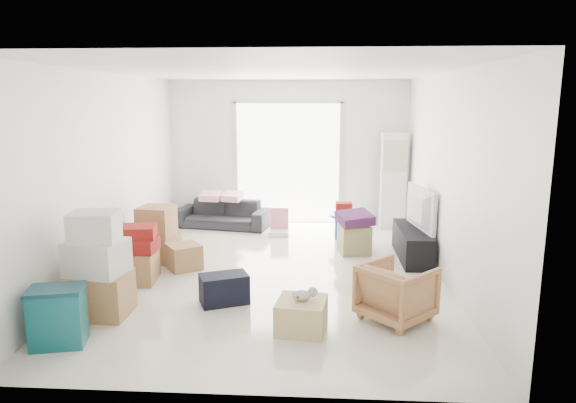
% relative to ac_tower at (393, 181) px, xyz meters
% --- Properties ---
extents(room_shell, '(4.98, 6.48, 3.18)m').
position_rel_ac_tower_xyz_m(room_shell, '(-1.95, -2.65, 0.48)').
color(room_shell, silver).
rests_on(room_shell, ground).
extents(sliding_door, '(2.10, 0.04, 2.33)m').
position_rel_ac_tower_xyz_m(sliding_door, '(-1.95, 0.33, 0.37)').
color(sliding_door, white).
rests_on(sliding_door, room_shell).
extents(ac_tower, '(0.45, 0.30, 1.75)m').
position_rel_ac_tower_xyz_m(ac_tower, '(0.00, 0.00, 0.00)').
color(ac_tower, white).
rests_on(ac_tower, room_shell).
extents(tv_console, '(0.41, 1.36, 0.45)m').
position_rel_ac_tower_xyz_m(tv_console, '(0.05, -1.88, -0.65)').
color(tv_console, black).
rests_on(tv_console, room_shell).
extents(television, '(0.78, 1.16, 0.14)m').
position_rel_ac_tower_xyz_m(television, '(0.05, -1.88, -0.35)').
color(television, black).
rests_on(television, tv_console).
extents(sofa, '(1.76, 0.78, 0.66)m').
position_rel_ac_tower_xyz_m(sofa, '(-3.13, -0.15, -0.54)').
color(sofa, '#26262B').
rests_on(sofa, room_shell).
extents(pillow_left, '(0.37, 0.32, 0.11)m').
position_rel_ac_tower_xyz_m(pillow_left, '(-3.36, -0.13, -0.16)').
color(pillow_left, '#F4B2BA').
rests_on(pillow_left, sofa).
extents(pillow_right, '(0.42, 0.37, 0.12)m').
position_rel_ac_tower_xyz_m(pillow_right, '(-2.96, -0.16, -0.15)').
color(pillow_right, '#F4B2BA').
rests_on(pillow_right, sofa).
extents(armchair, '(0.91, 0.91, 0.68)m').
position_rel_ac_tower_xyz_m(armchair, '(-0.51, -4.11, -0.53)').
color(armchair, '#AB774C').
rests_on(armchair, room_shell).
extents(storage_bins, '(0.57, 0.46, 0.58)m').
position_rel_ac_tower_xyz_m(storage_bins, '(-3.85, -4.90, -0.58)').
color(storage_bins, '#0F535A').
rests_on(storage_bins, room_shell).
extents(box_stack_a, '(0.65, 0.57, 1.17)m').
position_rel_ac_tower_xyz_m(box_stack_a, '(-3.75, -4.18, -0.35)').
color(box_stack_a, '#AC7A4D').
rests_on(box_stack_a, room_shell).
extents(box_stack_b, '(0.64, 0.60, 0.74)m').
position_rel_ac_tower_xyz_m(box_stack_b, '(-3.75, -3.11, -0.53)').
color(box_stack_b, '#AC7A4D').
rests_on(box_stack_b, room_shell).
extents(box_stack_c, '(0.64, 0.57, 0.81)m').
position_rel_ac_tower_xyz_m(box_stack_c, '(-3.72, -2.22, -0.48)').
color(box_stack_c, '#AC7A4D').
rests_on(box_stack_c, room_shell).
extents(loose_box, '(0.59, 0.59, 0.35)m').
position_rel_ac_tower_xyz_m(loose_box, '(-3.24, -2.57, -0.70)').
color(loose_box, '#AC7A4D').
rests_on(loose_box, room_shell).
extents(duffel_bag, '(0.63, 0.51, 0.35)m').
position_rel_ac_tower_xyz_m(duffel_bag, '(-2.44, -3.77, -0.70)').
color(duffel_bag, black).
rests_on(duffel_bag, room_shell).
extents(ottoman, '(0.52, 0.52, 0.44)m').
position_rel_ac_tower_xyz_m(ottoman, '(-0.80, -1.67, -0.65)').
color(ottoman, '#8A8450').
rests_on(ottoman, room_shell).
extents(blanket, '(0.61, 0.61, 0.14)m').
position_rel_ac_tower_xyz_m(blanket, '(-0.80, -1.67, -0.36)').
color(blanket, '#491D4A').
rests_on(blanket, ottoman).
extents(kids_table, '(0.50, 0.50, 0.63)m').
position_rel_ac_tower_xyz_m(kids_table, '(-0.93, -0.83, -0.43)').
color(kids_table, blue).
rests_on(kids_table, room_shell).
extents(toy_walker, '(0.35, 0.31, 0.47)m').
position_rel_ac_tower_xyz_m(toy_walker, '(-2.05, -0.64, -0.75)').
color(toy_walker, silver).
rests_on(toy_walker, room_shell).
extents(wood_crate, '(0.55, 0.55, 0.33)m').
position_rel_ac_tower_xyz_m(wood_crate, '(-1.52, -4.44, -0.71)').
color(wood_crate, tan).
rests_on(wood_crate, room_shell).
extents(plush_bunny, '(0.26, 0.15, 0.13)m').
position_rel_ac_tower_xyz_m(plush_bunny, '(-1.49, -4.43, -0.49)').
color(plush_bunny, '#B2ADA8').
rests_on(plush_bunny, wood_crate).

